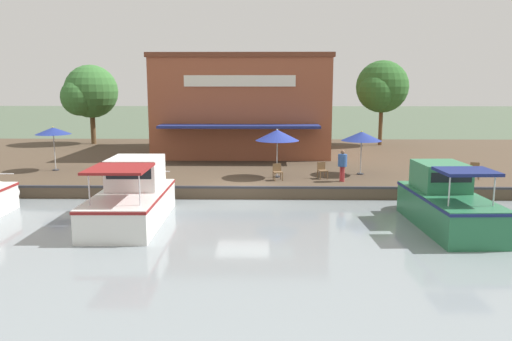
% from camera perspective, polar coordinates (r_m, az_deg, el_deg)
% --- Properties ---
extents(ground_plane, '(220.00, 220.00, 0.00)m').
position_cam_1_polar(ground_plane, '(23.57, -1.52, -3.52)').
color(ground_plane, '#4C5B47').
extents(quay_deck, '(22.00, 56.00, 0.60)m').
position_cam_1_polar(quay_deck, '(34.32, -0.71, 1.17)').
color(quay_deck, '#4C3D2D').
rests_on(quay_deck, ground).
extents(quay_edge_fender, '(0.20, 50.40, 0.10)m').
position_cam_1_polar(quay_edge_fender, '(23.53, -1.52, -1.92)').
color(quay_edge_fender, '#2D2D33').
rests_on(quay_edge_fender, quay_deck).
extents(waterfront_restaurant, '(11.70, 11.91, 6.84)m').
position_cam_1_polar(waterfront_restaurant, '(36.63, -1.47, 7.56)').
color(waterfront_restaurant, brown).
rests_on(waterfront_restaurant, quay_deck).
extents(patio_umbrella_by_entrance, '(1.96, 1.96, 2.50)m').
position_cam_1_polar(patio_umbrella_by_entrance, '(30.44, -22.17, 4.21)').
color(patio_umbrella_by_entrance, '#B7B7B7').
rests_on(patio_umbrella_by_entrance, quay_deck).
extents(patio_umbrella_back_row, '(2.17, 2.17, 2.38)m').
position_cam_1_polar(patio_umbrella_back_row, '(27.52, 11.97, 3.86)').
color(patio_umbrella_back_row, '#B7B7B7').
rests_on(patio_umbrella_back_row, quay_deck).
extents(patio_umbrella_far_corner, '(2.29, 2.29, 2.56)m').
position_cam_1_polar(patio_umbrella_far_corner, '(26.09, 2.44, 4.06)').
color(patio_umbrella_far_corner, '#B7B7B7').
rests_on(patio_umbrella_far_corner, quay_deck).
extents(cafe_chair_back_row_seat, '(0.52, 0.52, 0.85)m').
position_cam_1_polar(cafe_chair_back_row_seat, '(25.48, 2.47, -0.05)').
color(cafe_chair_back_row_seat, brown).
rests_on(cafe_chair_back_row_seat, quay_deck).
extents(cafe_chair_facing_river, '(0.56, 0.56, 0.85)m').
position_cam_1_polar(cafe_chair_facing_river, '(28.22, 23.72, 0.08)').
color(cafe_chair_facing_river, brown).
rests_on(cafe_chair_facing_river, quay_deck).
extents(cafe_chair_mid_patio, '(0.54, 0.54, 0.85)m').
position_cam_1_polar(cafe_chair_mid_patio, '(26.17, 7.57, 0.13)').
color(cafe_chair_mid_patio, brown).
rests_on(cafe_chair_mid_patio, quay_deck).
extents(person_mid_patio, '(0.45, 0.45, 1.59)m').
position_cam_1_polar(person_mid_patio, '(25.41, 9.86, 0.95)').
color(person_mid_patio, '#B23338').
rests_on(person_mid_patio, quay_deck).
extents(motorboat_outer_channel, '(6.54, 2.45, 2.44)m').
position_cam_1_polar(motorboat_outer_channel, '(20.65, 20.45, -3.34)').
color(motorboat_outer_channel, '#287047').
rests_on(motorboat_outer_channel, river_water).
extents(motorboat_nearest_quay, '(6.87, 2.62, 2.44)m').
position_cam_1_polar(motorboat_nearest_quay, '(20.69, -13.67, -2.95)').
color(motorboat_nearest_quay, white).
rests_on(motorboat_nearest_quay, river_water).
extents(tree_behind_restaurant, '(4.53, 4.31, 6.46)m').
position_cam_1_polar(tree_behind_restaurant, '(43.33, -18.63, 8.40)').
color(tree_behind_restaurant, brown).
rests_on(tree_behind_restaurant, quay_deck).
extents(tree_downstream_bank, '(4.37, 4.16, 6.78)m').
position_cam_1_polar(tree_downstream_bank, '(41.44, 14.07, 9.12)').
color(tree_downstream_bank, brown).
rests_on(tree_downstream_bank, quay_deck).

